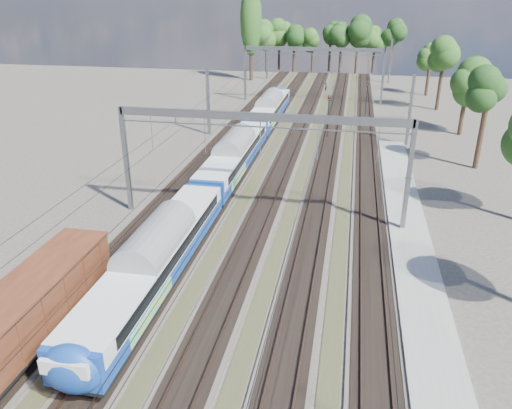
% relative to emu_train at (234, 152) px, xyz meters
% --- Properties ---
extents(track_bed, '(21.00, 130.00, 0.34)m').
position_rel_emu_train_xyz_m(track_bed, '(4.50, 5.36, -2.53)').
color(track_bed, '#47423A').
rests_on(track_bed, ground).
extents(platform, '(3.00, 70.00, 0.30)m').
position_rel_emu_train_xyz_m(platform, '(16.50, -19.64, -2.48)').
color(platform, gray).
rests_on(platform, ground).
extents(catenary, '(25.65, 130.00, 9.00)m').
position_rel_emu_train_xyz_m(catenary, '(4.83, 13.05, 3.77)').
color(catenary, slate).
rests_on(catenary, ground).
extents(tree_belt, '(38.56, 99.54, 12.25)m').
position_rel_emu_train_xyz_m(tree_belt, '(9.89, 54.72, 5.44)').
color(tree_belt, black).
rests_on(tree_belt, ground).
extents(poplar, '(4.40, 4.40, 19.04)m').
position_rel_emu_train_xyz_m(poplar, '(-10.00, 58.36, 9.26)').
color(poplar, black).
rests_on(poplar, ground).
extents(emu_train, '(3.05, 64.56, 4.46)m').
position_rel_emu_train_xyz_m(emu_train, '(0.00, 0.00, 0.00)').
color(emu_train, black).
rests_on(emu_train, ground).
extents(freight_boxcar, '(2.95, 14.24, 3.67)m').
position_rel_emu_train_xyz_m(freight_boxcar, '(-4.50, -28.37, -0.39)').
color(freight_boxcar, black).
rests_on(freight_boxcar, ground).
extents(worker, '(0.54, 0.69, 1.68)m').
position_rel_emu_train_xyz_m(worker, '(6.33, 48.37, -1.79)').
color(worker, black).
rests_on(worker, ground).
extents(signal_near, '(0.38, 0.35, 5.50)m').
position_rel_emu_train_xyz_m(signal_near, '(8.51, 16.23, 0.85)').
color(signal_near, black).
rests_on(signal_near, ground).
extents(signal_far, '(0.34, 0.31, 5.21)m').
position_rel_emu_train_xyz_m(signal_far, '(13.43, 29.40, 0.67)').
color(signal_far, black).
rests_on(signal_far, ground).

